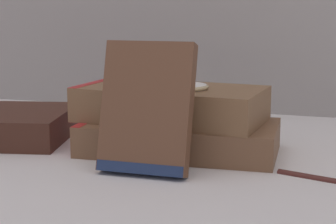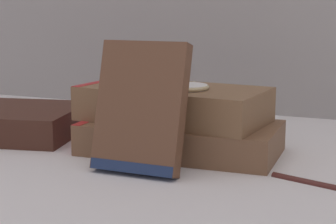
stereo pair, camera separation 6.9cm
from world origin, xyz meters
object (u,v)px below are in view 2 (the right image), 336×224
(book_leaning_front, at_px, (140,112))
(pocket_watch, at_px, (186,87))
(book_flat_top, at_px, (169,103))
(book_flat_bottom, at_px, (177,137))
(fountain_pen, at_px, (331,184))

(book_leaning_front, relative_size, pocket_watch, 2.39)
(book_flat_top, bearing_deg, book_leaning_front, -80.21)
(book_flat_bottom, relative_size, book_flat_top, 1.03)
(pocket_watch, height_order, fountain_pen, pocket_watch)
(pocket_watch, xyz_separation_m, fountain_pen, (0.19, -0.07, -0.08))
(book_leaning_front, xyz_separation_m, pocket_watch, (0.02, 0.09, 0.02))
(book_flat_top, bearing_deg, pocket_watch, -20.08)
(book_flat_bottom, height_order, pocket_watch, pocket_watch)
(book_leaning_front, bearing_deg, book_flat_top, 94.66)
(book_leaning_front, xyz_separation_m, fountain_pen, (0.21, 0.02, -0.06))
(fountain_pen, bearing_deg, book_flat_top, 175.70)
(book_flat_bottom, distance_m, fountain_pen, 0.22)
(pocket_watch, relative_size, fountain_pen, 0.47)
(book_flat_top, bearing_deg, fountain_pen, -16.15)
(book_flat_top, xyz_separation_m, fountain_pen, (0.22, -0.08, -0.06))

